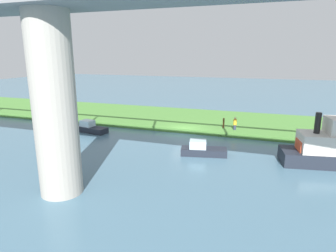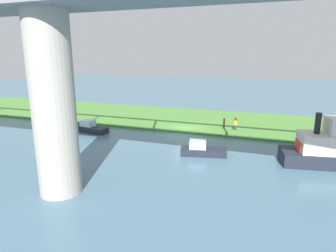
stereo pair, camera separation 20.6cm
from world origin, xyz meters
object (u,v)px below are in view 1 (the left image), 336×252
Objects in this scene: person_on_bank at (235,123)px; houseboat_blue at (202,150)px; bridge_pylon at (55,107)px; riverboat_paddlewheel at (90,128)px; mooring_post at (224,123)px; marker_buoy at (72,181)px.

person_on_bank reaches higher than houseboat_blue.
bridge_pylon is 2.67× the size of riverboat_paddlewheel.
bridge_pylon reaches higher than mooring_post.
bridge_pylon is at bearing 95.25° from marker_buoy.
mooring_post is 8.14m from houseboat_blue.
houseboat_blue is (0.56, 8.10, -0.58)m from mooring_post.
marker_buoy is (-6.58, 12.01, -0.21)m from riverboat_paddlewheel.
houseboat_blue is (-6.76, -9.68, -4.94)m from bridge_pylon.
mooring_post is at bearing -161.29° from riverboat_paddlewheel.
person_on_bank is 2.78× the size of marker_buoy.
houseboat_blue is at bearing 165.97° from riverboat_paddlewheel.
person_on_bank is at bearing -164.41° from riverboat_paddlewheel.
person_on_bank is at bearing 159.52° from mooring_post.
person_on_bank is at bearing -118.13° from marker_buoy.
bridge_pylon is 5.26m from marker_buoy.
mooring_post is (1.28, -0.48, -0.16)m from person_on_bank.
person_on_bank is 1.29× the size of mooring_post.
bridge_pylon reaches higher than houseboat_blue.
riverboat_paddlewheel is (6.67, -13.04, -4.94)m from bridge_pylon.
mooring_post is 0.27× the size of riverboat_paddlewheel.
riverboat_paddlewheel is at bearing 18.71° from mooring_post.
mooring_post is 2.16× the size of marker_buoy.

